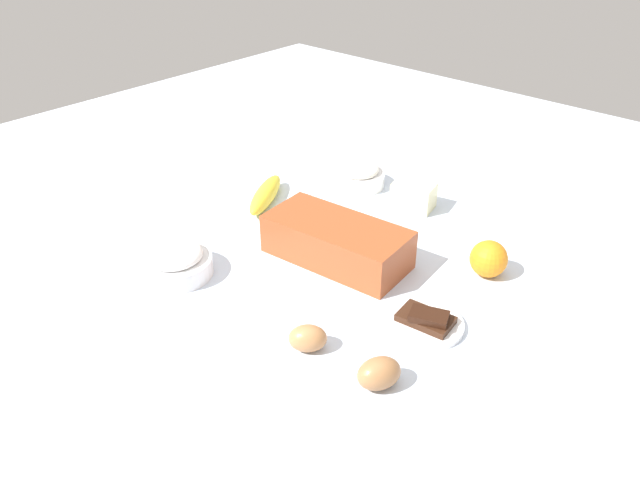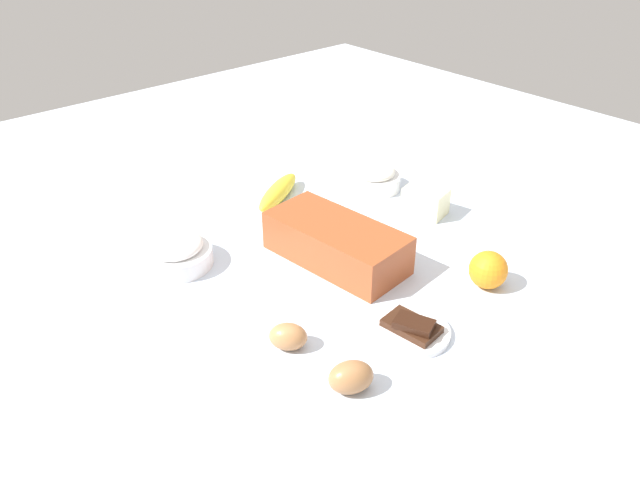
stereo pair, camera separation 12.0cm
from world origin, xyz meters
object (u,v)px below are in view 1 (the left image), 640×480
banana (266,194)px  egg_near_butter (308,338)px  butter_block (414,196)px  loaf_pan (337,241)px  egg_beside_bowl (379,373)px  chocolate_plate (426,322)px  orange_fruit (489,259)px  sugar_bowl (175,261)px  flour_bowl (358,175)px

banana → egg_near_butter: (0.41, -0.30, 0.00)m
banana → egg_near_butter: 0.51m
butter_block → loaf_pan: bearing=-87.8°
egg_beside_bowl → chocolate_plate: 0.17m
butter_block → chocolate_plate: (0.26, -0.34, -0.02)m
chocolate_plate → orange_fruit: bearing=90.1°
chocolate_plate → banana: bearing=166.0°
egg_near_butter → chocolate_plate: 0.20m
banana → egg_beside_bowl: (0.55, -0.29, 0.00)m
sugar_bowl → butter_block: size_ratio=1.54×
banana → butter_block: size_ratio=2.11×
sugar_bowl → egg_near_butter: bearing=1.9°
orange_fruit → chocolate_plate: (0.00, -0.21, -0.03)m
butter_block → flour_bowl: bearing=178.3°
banana → egg_beside_bowl: bearing=-28.2°
sugar_bowl → chocolate_plate: (0.44, 0.18, -0.02)m
flour_bowl → chocolate_plate: flour_bowl is taller
egg_near_butter → egg_beside_bowl: size_ratio=0.90×
orange_fruit → egg_beside_bowl: bearing=-86.1°
sugar_bowl → banana: bearing=105.1°
butter_block → banana: bearing=-142.4°
butter_block → egg_beside_bowl: size_ratio=1.31×
egg_near_butter → egg_beside_bowl: bearing=4.5°
flour_bowl → banana: size_ratio=0.67×
sugar_bowl → egg_near_butter: 0.33m
flour_bowl → chocolate_plate: 0.54m
butter_block → egg_beside_bowl: 0.57m
banana → orange_fruit: orange_fruit is taller
butter_block → chocolate_plate: 0.42m
egg_beside_bowl → sugar_bowl: bearing=-177.4°
flour_bowl → butter_block: (0.16, -0.00, 0.00)m
orange_fruit → chocolate_plate: 0.21m
flour_bowl → butter_block: 0.16m
banana → chocolate_plate: banana is taller
butter_block → egg_near_butter: (0.15, -0.51, -0.01)m
loaf_pan → butter_block: loaf_pan is taller
loaf_pan → butter_block: size_ratio=3.24×
orange_fruit → egg_beside_bowl: orange_fruit is taller
egg_beside_bowl → chocolate_plate: bearing=98.6°
chocolate_plate → butter_block: bearing=127.5°
orange_fruit → banana: bearing=-171.7°
egg_near_butter → sugar_bowl: bearing=-178.1°
orange_fruit → chocolate_plate: orange_fruit is taller
loaf_pan → sugar_bowl: (-0.19, -0.24, -0.01)m
butter_block → egg_near_butter: 0.53m
egg_near_butter → loaf_pan: bearing=120.8°
loaf_pan → egg_beside_bowl: (0.27, -0.22, -0.02)m
orange_fruit → egg_beside_bowl: (0.03, -0.37, -0.01)m
sugar_bowl → orange_fruit: size_ratio=1.96×
egg_near_butter → egg_beside_bowl: 0.13m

